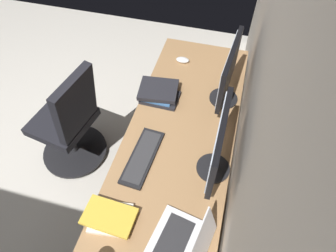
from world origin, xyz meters
name	(u,v)px	position (x,y,z in m)	size (l,w,h in m)	color
wall_back	(268,103)	(0.00, 2.07, 1.30)	(4.57, 0.10, 2.60)	beige
desk	(176,155)	(-0.03, 1.65, 0.67)	(2.20, 0.70, 0.73)	#936D47
drawer_pedestal	(168,216)	(0.26, 1.68, 0.35)	(0.40, 0.51, 0.69)	#936D47
monitor_primary	(218,145)	(0.05, 1.89, 0.98)	(0.51, 0.20, 0.44)	black
monitor_secondary	(228,72)	(-0.53, 1.87, 0.98)	(0.51, 0.20, 0.44)	black
laptop_leftmost	(184,242)	(0.53, 1.83, 0.78)	(0.36, 0.34, 0.22)	silver
keyboard_main	(142,157)	(0.09, 1.47, 0.74)	(0.43, 0.17, 0.02)	black
mouse_main	(183,60)	(-0.86, 1.50, 0.75)	(0.06, 0.10, 0.03)	silver
book_stack_near	(159,93)	(-0.43, 1.42, 0.77)	(0.25, 0.30, 0.08)	black
book_stack_far	(110,217)	(0.49, 1.42, 0.75)	(0.21, 0.28, 0.04)	beige
office_chair	(70,125)	(-0.21, 0.75, 0.46)	(0.56, 0.58, 0.97)	black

